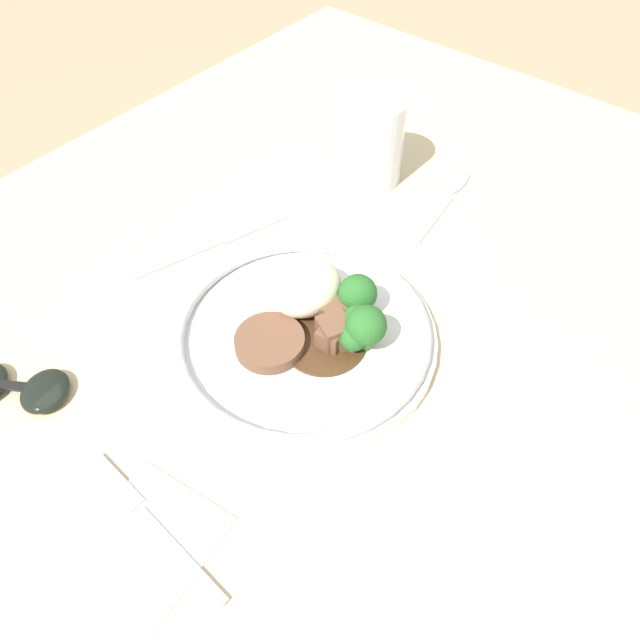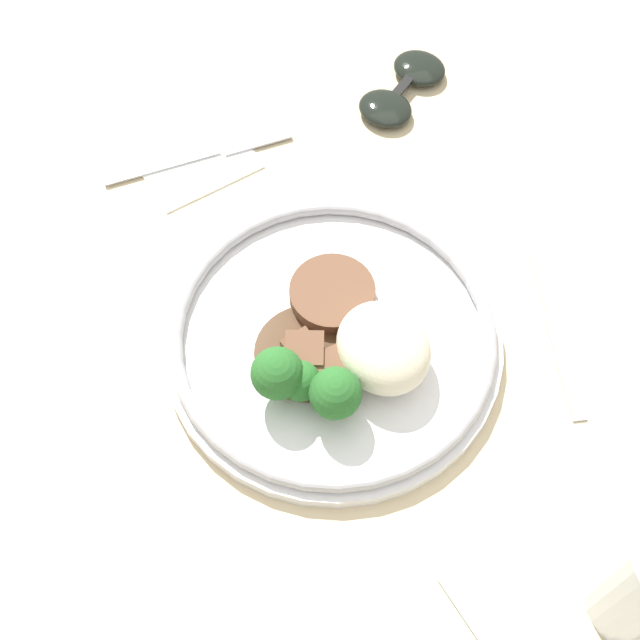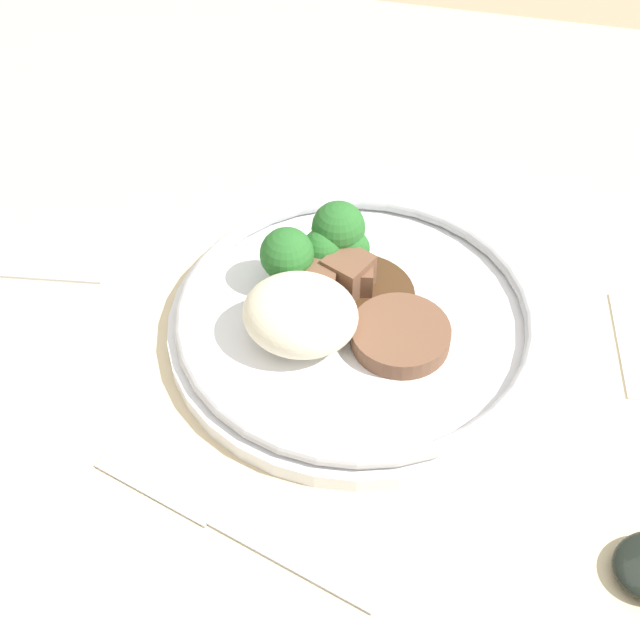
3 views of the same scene
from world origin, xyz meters
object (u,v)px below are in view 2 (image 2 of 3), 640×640
Objects in this scene: fork at (217,152)px; knife at (552,318)px; plate at (335,342)px; sunglasses at (403,88)px.

knife is at bearing -51.76° from fork.
plate is at bearing -82.90° from fork.
knife is (0.05, 0.19, -0.02)m from plate.
fork is 0.92× the size of knife.
sunglasses is at bearing -162.38° from knife.
fork is at bearing -128.12° from knife.
sunglasses is (-0.24, 0.18, -0.01)m from plate.
sunglasses reaches higher than knife.
plate is 0.30m from sunglasses.
fork is at bearing -122.86° from sunglasses.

